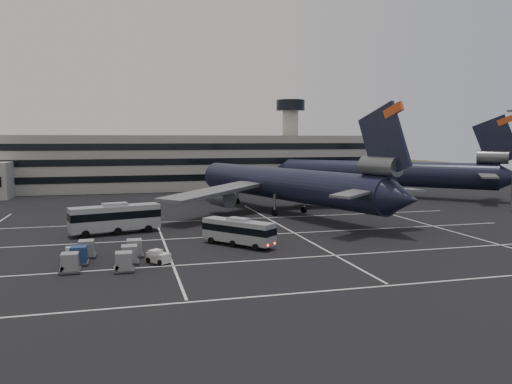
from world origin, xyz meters
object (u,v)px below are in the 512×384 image
Objects in this scene: bus_near at (238,231)px; uld_cluster at (104,255)px; tug_a at (75,253)px; bus_far at (115,217)px; trijet_main at (284,184)px.

uld_cluster is (-15.51, -5.18, -0.95)m from bus_near.
bus_near is at bearing -16.74° from tug_a.
bus_far is 14.70m from tug_a.
tug_a is at bearing 146.92° from bus_near.
tug_a is 0.27× the size of uld_cluster.
bus_far is at bearing 87.13° from uld_cluster.
tug_a is (-32.46, -26.24, -4.61)m from trijet_main.
bus_far reaches higher than uld_cluster.
uld_cluster is at bearing 159.08° from bus_near.
trijet_main is 28.02m from bus_near.
bus_near reaches higher than uld_cluster.
bus_near is 0.72× the size of bus_far.
tug_a is at bearing -159.77° from trijet_main.
trijet_main reaches higher than uld_cluster.
bus_far is (-28.41, -12.22, -2.91)m from trijet_main.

